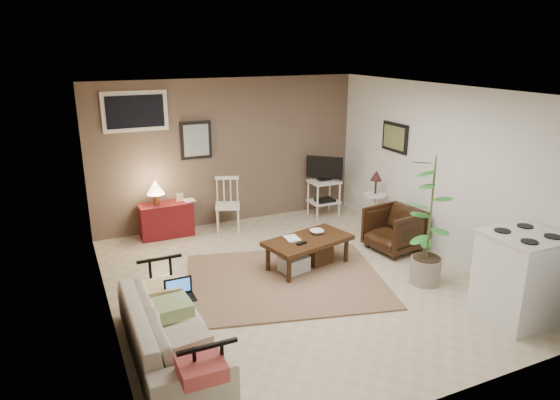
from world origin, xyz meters
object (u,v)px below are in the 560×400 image
coffee_table (307,251)px  red_console (165,217)px  stove (520,276)px  armchair (394,227)px  potted_plant (430,216)px  spindle_chair (228,206)px  tv_stand (324,185)px  sofa (170,321)px  side_table (375,193)px

coffee_table → red_console: size_ratio=1.36×
red_console → stove: size_ratio=0.93×
armchair → potted_plant: potted_plant is taller
coffee_table → spindle_chair: spindle_chair is taller
potted_plant → stove: 1.21m
red_console → tv_stand: size_ratio=0.88×
spindle_chair → armchair: spindle_chair is taller
sofa → coffee_table: bearing=-60.4°
tv_stand → armchair: (0.17, -1.78, -0.21)m
sofa → armchair: (3.56, 1.22, -0.02)m
stove → potted_plant: bearing=108.1°
tv_stand → potted_plant: 2.83m
sofa → spindle_chair: bearing=-28.1°
side_table → potted_plant: potted_plant is taller
stove → tv_stand: bearing=93.6°
side_table → coffee_table: bearing=-152.9°
armchair → potted_plant: size_ratio=0.42×
coffee_table → red_console: bearing=127.3°
coffee_table → red_console: 2.46m
tv_stand → coffee_table: bearing=-125.2°
spindle_chair → potted_plant: 3.34m
armchair → potted_plant: bearing=-23.3°
red_console → potted_plant: 4.02m
potted_plant → red_console: bearing=131.6°
potted_plant → stove: bearing=-71.9°
tv_stand → spindle_chair: bearing=178.3°
sofa → red_console: size_ratio=2.03×
coffee_table → armchair: bearing=0.4°
coffee_table → sofa: bearing=-150.4°
side_table → stove: 2.97m
side_table → potted_plant: bearing=-105.5°
coffee_table → potted_plant: potted_plant is taller
side_table → stove: size_ratio=0.99×
red_console → spindle_chair: (0.99, -0.11, 0.08)m
side_table → potted_plant: (-0.52, -1.88, 0.28)m
spindle_chair → potted_plant: bearing=-60.1°
sofa → side_table: side_table is taller
stove → red_console: bearing=126.4°
red_console → armchair: red_console is taller
side_table → sofa: bearing=-151.5°
potted_plant → armchair: bearing=74.9°
sofa → spindle_chair: (1.63, 3.05, 0.03)m
coffee_table → side_table: bearing=27.1°
sofa → spindle_chair: spindle_chair is taller
red_console → tv_stand: tv_stand is taller
tv_stand → side_table: 1.02m
red_console → spindle_chair: red_console is taller
tv_stand → stove: size_ratio=1.06×
spindle_chair → sofa: bearing=-118.1°
coffee_table → tv_stand: (1.26, 1.79, 0.32)m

